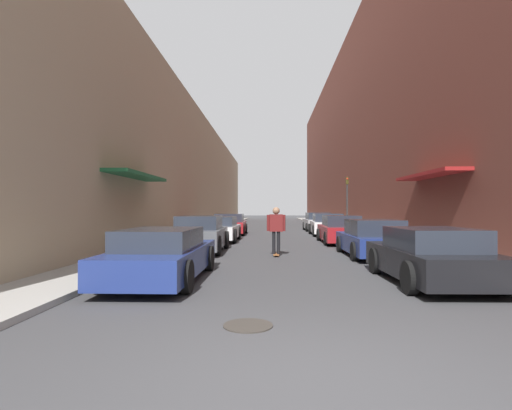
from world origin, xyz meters
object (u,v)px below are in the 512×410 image
Objects in this scene: parked_car_left_2 at (219,229)px; manhole_cover at (248,325)px; skateboarder at (276,226)px; parked_car_right_2 at (340,230)px; parked_car_right_3 at (327,225)px; parked_car_left_1 at (200,234)px; parked_car_left_0 at (163,255)px; parked_car_right_0 at (430,256)px; traffic_light at (347,198)px; parked_car_right_1 at (373,239)px; parked_car_left_3 at (230,225)px; parked_car_right_4 at (318,222)px.

parked_car_left_2 is 14.77m from manhole_cover.
manhole_cover is at bearing -93.63° from skateboarder.
parked_car_right_2 is (5.94, -0.94, 0.02)m from parked_car_left_2.
skateboarder is at bearing -106.96° from parked_car_right_3.
parked_car_left_1 is at bearing 156.65° from skateboarder.
parked_car_right_3 is at bearing 69.16° from parked_car_left_0.
manhole_cover is (-3.86, -3.35, -0.59)m from parked_car_right_0.
parked_car_left_0 is 6.01m from parked_car_right_0.
manhole_cover is (2.15, -3.48, -0.58)m from parked_car_left_0.
manhole_cover is (-3.69, -13.64, -0.63)m from parked_car_right_2.
parked_car_left_0 is 2.76× the size of skateboarder.
traffic_light is at bearing 34.75° from parked_car_left_2.
parked_car_right_1 reaches higher than parked_car_right_0.
skateboarder reaches higher than parked_car_left_0.
parked_car_right_3 is 2.35× the size of skateboarder.
parked_car_right_2 reaches higher than manhole_cover.
parked_car_left_0 is 1.11× the size of parked_car_right_1.
parked_car_left_1 is 3.16m from skateboarder.
parked_car_right_0 is 1.01× the size of parked_car_right_3.
parked_car_left_3 is at bearing 117.95° from parked_car_right_1.
parked_car_right_1 is at bearing -11.66° from parked_car_left_1.
skateboarder reaches higher than parked_car_right_3.
parked_car_left_3 is at bearing 110.36° from parked_car_right_0.
parked_car_left_1 is at bearing 168.34° from parked_car_right_1.
parked_car_right_4 reaches higher than parked_car_left_2.
traffic_light is (7.55, 10.17, 1.63)m from parked_car_left_1.
parked_car_left_0 is 7.70m from parked_car_right_1.
parked_car_left_3 reaches higher than parked_car_right_1.
parked_car_left_2 is at bearing -145.25° from traffic_light.
parked_car_right_3 is 0.99× the size of parked_car_right_4.
parked_car_right_1 is 2.48× the size of skateboarder.
traffic_light is at bearing 85.34° from parked_car_right_0.
skateboarder is (-3.37, -16.13, 0.40)m from parked_car_right_4.
skateboarder reaches higher than manhole_cover.
parked_car_right_0 is 5.81× the size of manhole_cover.
parked_car_left_1 reaches higher than parked_car_right_4.
traffic_light reaches higher than parked_car_right_4.
parked_car_left_3 is 19.96m from manhole_cover.
parked_car_left_3 is 1.02× the size of parked_car_right_0.
traffic_light reaches higher than parked_car_right_0.
parked_car_right_0 is at bearing 40.93° from manhole_cover.
parked_car_right_0 is 5.14m from manhole_cover.
parked_car_right_3 reaches higher than parked_car_right_2.
parked_car_left_0 is 1.17× the size of parked_car_right_3.
parked_car_left_1 is at bearing -122.60° from parked_car_right_3.
parked_car_left_3 is at bearing 103.63° from skateboarder.
parked_car_left_2 is 12.79m from parked_car_right_0.
parked_car_right_4 is (6.05, 20.98, 0.06)m from parked_car_left_0.
parked_car_left_2 is 1.07× the size of parked_car_right_3.
parked_car_left_1 is 0.97× the size of parked_car_right_2.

